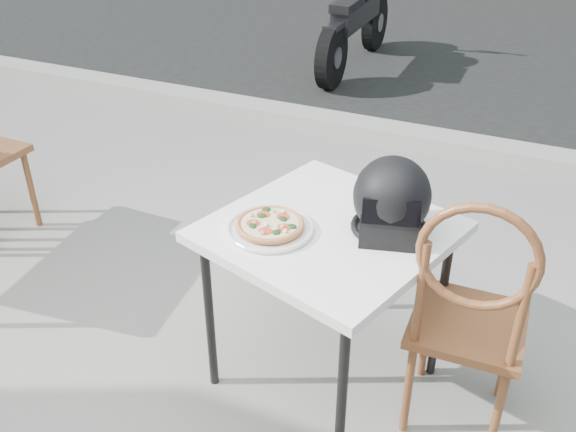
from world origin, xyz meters
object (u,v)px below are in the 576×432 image
at_px(pizza, 270,224).
at_px(helmet, 392,201).
at_px(plate, 270,229).
at_px(motorcycle, 356,25).
at_px(cafe_chair_main, 470,308).
at_px(cafe_table_main, 329,242).

distance_m(pizza, helmet, 0.45).
xyz_separation_m(plate, motorcycle, (-1.10, 4.20, -0.36)).
relative_size(pizza, cafe_chair_main, 0.30).
bearing_deg(cafe_chair_main, cafe_table_main, -6.30).
xyz_separation_m(cafe_table_main, cafe_chair_main, (0.55, -0.04, -0.10)).
xyz_separation_m(plate, cafe_chair_main, (0.74, 0.07, -0.18)).
distance_m(cafe_table_main, motorcycle, 4.29).
xyz_separation_m(pizza, helmet, (0.40, 0.18, 0.10)).
bearing_deg(helmet, pizza, -171.09).
height_order(plate, cafe_chair_main, cafe_chair_main).
bearing_deg(plate, helmet, 23.85).
relative_size(helmet, motorcycle, 0.19).
bearing_deg(plate, cafe_chair_main, 5.75).
bearing_deg(cafe_table_main, pizza, -148.40).
distance_m(cafe_chair_main, motorcycle, 4.52).
height_order(pizza, helmet, helmet).
relative_size(helmet, cafe_chair_main, 0.33).
bearing_deg(cafe_table_main, motorcycle, 107.50).
relative_size(plate, motorcycle, 0.22).
xyz_separation_m(pizza, cafe_chair_main, (0.74, 0.07, -0.20)).
distance_m(cafe_table_main, pizza, 0.24).
bearing_deg(cafe_chair_main, helmet, -18.64).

